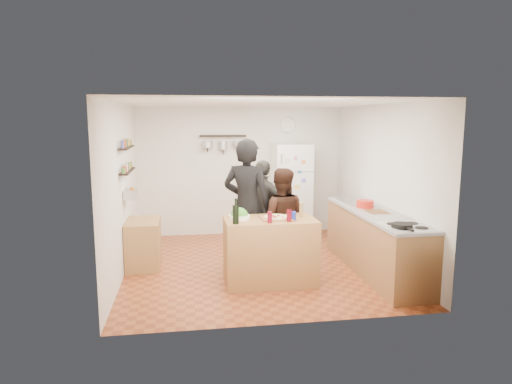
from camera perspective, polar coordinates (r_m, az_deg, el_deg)
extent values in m
plane|color=brown|center=(7.24, 0.12, -9.15)|extent=(4.20, 4.20, 0.00)
plane|color=white|center=(6.88, 0.13, 11.04)|extent=(4.20, 4.20, 0.00)
plane|color=silver|center=(9.02, -1.94, 2.60)|extent=(4.00, 0.00, 4.00)
plane|color=silver|center=(6.93, -16.43, 0.29)|extent=(0.00, 4.20, 4.20)
plane|color=silver|center=(7.52, 15.36, 1.00)|extent=(0.00, 4.20, 4.20)
cube|color=#A76E3D|center=(6.39, 1.76, -7.36)|extent=(1.25, 0.72, 0.91)
cube|color=brown|center=(6.28, 2.53, -3.30)|extent=(0.42, 0.34, 0.02)
cylinder|color=beige|center=(6.27, 2.54, -3.13)|extent=(0.34, 0.34, 0.02)
cylinder|color=white|center=(6.26, -2.09, -3.14)|extent=(0.29, 0.29, 0.06)
cylinder|color=black|center=(5.97, -2.55, -2.82)|extent=(0.08, 0.08, 0.25)
cylinder|color=#5F0817|center=(6.03, 1.73, -3.18)|extent=(0.06, 0.06, 0.15)
cylinder|color=#580712|center=(6.12, 4.16, -2.95)|extent=(0.07, 0.07, 0.16)
cylinder|color=olive|center=(6.41, 5.67, -2.38)|extent=(0.05, 0.05, 0.17)
cylinder|color=navy|center=(6.22, 4.71, -2.99)|extent=(0.07, 0.07, 0.11)
imported|color=black|center=(6.78, -1.13, -1.70)|extent=(0.86, 0.75, 1.99)
imported|color=black|center=(6.84, 3.10, -3.48)|extent=(0.87, 0.74, 1.56)
imported|color=#2E2C29|center=(7.35, 0.89, -2.32)|extent=(0.98, 0.93, 1.63)
cube|color=#9E7042|center=(7.06, 14.67, -6.11)|extent=(0.63, 2.63, 0.90)
cube|color=white|center=(6.12, 18.36, -4.16)|extent=(0.60, 0.62, 0.02)
cylinder|color=black|center=(6.02, 17.77, -4.01)|extent=(0.26, 0.26, 0.05)
cube|color=silver|center=(7.73, 12.32, -1.19)|extent=(0.50, 0.80, 0.03)
cube|color=brown|center=(6.94, 14.90, -2.49)|extent=(0.30, 0.40, 0.02)
cylinder|color=red|center=(7.22, 13.47, -1.46)|extent=(0.26, 0.26, 0.11)
cube|color=white|center=(8.88, 4.44, 0.20)|extent=(0.70, 0.68, 1.80)
cylinder|color=silver|center=(9.10, 4.06, 8.32)|extent=(0.30, 0.03, 0.30)
cube|color=black|center=(7.09, -15.75, 2.55)|extent=(0.12, 1.00, 0.02)
cube|color=black|center=(7.06, -15.87, 5.37)|extent=(0.12, 1.00, 0.02)
cube|color=silver|center=(7.13, -15.39, -0.24)|extent=(0.18, 0.35, 0.14)
cube|color=#AD7F48|center=(7.30, -13.86, -6.28)|extent=(0.50, 0.80, 0.73)
cube|color=black|center=(8.83, -4.16, 7.00)|extent=(0.90, 0.04, 0.04)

